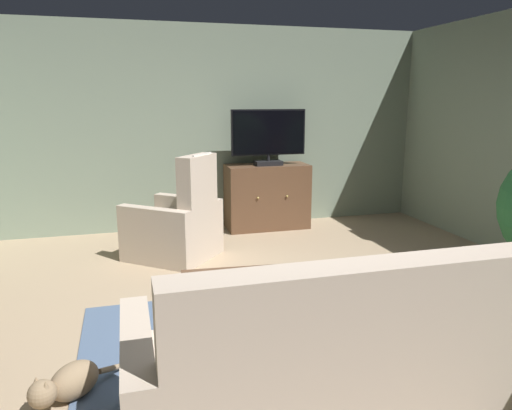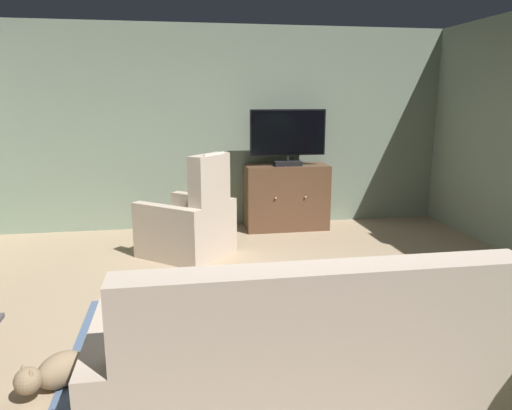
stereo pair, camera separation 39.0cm
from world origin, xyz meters
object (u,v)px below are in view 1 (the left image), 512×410
television (269,136)px  cat (68,383)px  sofa_floral (335,370)px  tv_cabinet (267,198)px  tv_remote (251,281)px  coffee_table (259,284)px  armchair_near_window (177,227)px

television → cat: 4.24m
sofa_floral → tv_cabinet: bearing=78.4°
tv_cabinet → cat: bearing=-123.4°
tv_remote → cat: tv_remote is taller
coffee_table → television: bearing=71.9°
television → armchair_near_window: television is taller
sofa_floral → television: bearing=78.3°
cat → television: bearing=56.2°
tv_cabinet → coffee_table: (-0.95, -2.95, -0.01)m
coffee_table → armchair_near_window: 2.04m
tv_cabinet → tv_remote: bearing=-108.7°
television → sofa_floral: (-0.84, -4.02, -0.94)m
television → tv_remote: television is taller
armchair_near_window → cat: 2.66m
tv_cabinet → sofa_floral: (-0.84, -4.08, -0.08)m
tv_cabinet → television: size_ratio=1.11×
tv_remote → armchair_near_window: bearing=167.4°
tv_cabinet → coffee_table: 3.10m
sofa_floral → coffee_table: bearing=95.5°
television → cat: size_ratio=1.86×
coffee_table → cat: 1.44m
tv_cabinet → sofa_floral: size_ratio=0.51×
tv_cabinet → cat: tv_cabinet is taller
coffee_table → tv_cabinet: bearing=72.2°
television → tv_remote: bearing=-109.1°
tv_cabinet → tv_remote: tv_cabinet is taller
armchair_near_window → cat: bearing=-110.3°
tv_remote → cat: bearing=-92.9°
sofa_floral → armchair_near_window: armchair_near_window is taller
sofa_floral → cat: 1.58m
sofa_floral → cat: bearing=156.1°
coffee_table → tv_remote: size_ratio=7.00×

